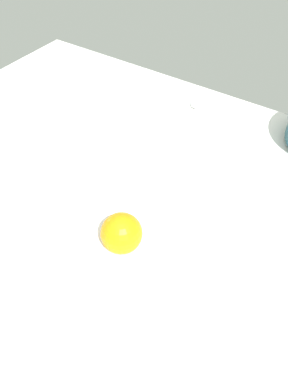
# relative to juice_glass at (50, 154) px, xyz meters

# --- Properties ---
(ground_plane) EXTENTS (1.46, 1.04, 0.03)m
(ground_plane) POSITION_rel_juice_glass_xyz_m (0.28, -0.02, -0.07)
(ground_plane) COLOR white
(juice_glass) EXTENTS (0.08, 0.08, 0.11)m
(juice_glass) POSITION_rel_juice_glass_xyz_m (0.00, 0.00, 0.00)
(juice_glass) COLOR white
(juice_glass) RESTS_ON ground_plane
(loose_orange_2) EXTENTS (0.08, 0.08, 0.08)m
(loose_orange_2) POSITION_rel_juice_glass_xyz_m (0.25, -0.08, -0.01)
(loose_orange_2) COLOR orange
(loose_orange_2) RESTS_ON ground_plane
(spoon) EXTENTS (0.14, 0.08, 0.01)m
(spoon) POSITION_rel_juice_glass_xyz_m (0.11, 0.42, -0.05)
(spoon) COLOR silver
(spoon) RESTS_ON ground_plane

